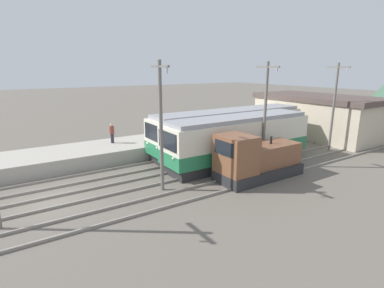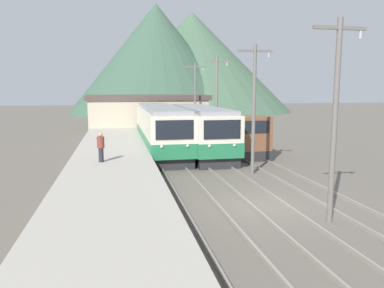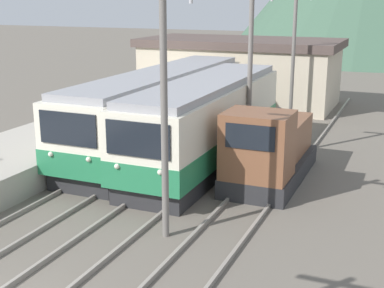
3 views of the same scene
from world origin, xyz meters
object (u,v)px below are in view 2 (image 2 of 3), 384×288
(shunting_locomotive, at_px, (244,139))
(person_on_platform, at_px, (101,146))
(catenary_mast_far, at_px, (217,100))
(commuter_train_left, at_px, (161,131))
(catenary_mast_mid, at_px, (254,105))
(catenary_mast_near, at_px, (335,115))
(catenary_mast_distant, at_px, (195,98))
(commuter_train_center, at_px, (200,132))

(shunting_locomotive, bearing_deg, person_on_platform, -149.04)
(catenary_mast_far, bearing_deg, commuter_train_left, 173.26)
(commuter_train_left, height_order, shunting_locomotive, commuter_train_left)
(commuter_train_left, bearing_deg, catenary_mast_mid, -63.24)
(catenary_mast_near, distance_m, catenary_mast_mid, 8.03)
(catenary_mast_mid, distance_m, person_on_platform, 8.72)
(catenary_mast_near, bearing_deg, commuter_train_left, 104.57)
(shunting_locomotive, relative_size, catenary_mast_far, 0.81)
(commuter_train_left, distance_m, catenary_mast_distant, 8.97)
(catenary_mast_far, bearing_deg, shunting_locomotive, -55.33)
(catenary_mast_far, distance_m, catenary_mast_distant, 8.03)
(catenary_mast_mid, bearing_deg, commuter_train_left, 116.76)
(commuter_train_center, xyz_separation_m, catenary_mast_mid, (1.51, -7.06, 2.32))
(catenary_mast_mid, height_order, catenary_mast_distant, same)
(commuter_train_center, relative_size, catenary_mast_far, 1.63)
(catenary_mast_mid, bearing_deg, commuter_train_center, 102.05)
(commuter_train_center, xyz_separation_m, catenary_mast_far, (1.51, 0.97, 2.32))
(commuter_train_center, height_order, shunting_locomotive, commuter_train_center)
(commuter_train_center, height_order, catenary_mast_distant, catenary_mast_distant)
(commuter_train_left, distance_m, shunting_locomotive, 6.40)
(commuter_train_left, distance_m, catenary_mast_far, 4.92)
(catenary_mast_distant, bearing_deg, catenary_mast_mid, -90.00)
(shunting_locomotive, bearing_deg, catenary_mast_near, -96.13)
(shunting_locomotive, xyz_separation_m, catenary_mast_far, (-1.49, 2.16, 2.76))
(catenary_mast_distant, xyz_separation_m, person_on_platform, (-8.47, -16.17, -2.08))
(commuter_train_center, height_order, person_on_platform, commuter_train_center)
(catenary_mast_mid, relative_size, catenary_mast_far, 1.00)
(person_on_platform, bearing_deg, catenary_mast_near, -43.13)
(commuter_train_center, relative_size, catenary_mast_distant, 1.63)
(commuter_train_left, height_order, catenary_mast_distant, catenary_mast_distant)
(person_on_platform, bearing_deg, commuter_train_center, 45.83)
(shunting_locomotive, distance_m, catenary_mast_distant, 10.66)
(commuter_train_left, height_order, catenary_mast_near, catenary_mast_near)
(catenary_mast_distant, bearing_deg, catenary_mast_far, -90.00)
(shunting_locomotive, distance_m, catenary_mast_near, 14.26)
(commuter_train_left, relative_size, commuter_train_center, 1.20)
(shunting_locomotive, relative_size, catenary_mast_near, 0.81)
(catenary_mast_near, xyz_separation_m, catenary_mast_distant, (0.00, 24.10, 0.00))
(catenary_mast_far, height_order, catenary_mast_distant, same)
(catenary_mast_distant, height_order, person_on_platform, catenary_mast_distant)
(commuter_train_center, bearing_deg, catenary_mast_near, -84.30)
(catenary_mast_near, height_order, catenary_mast_far, same)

